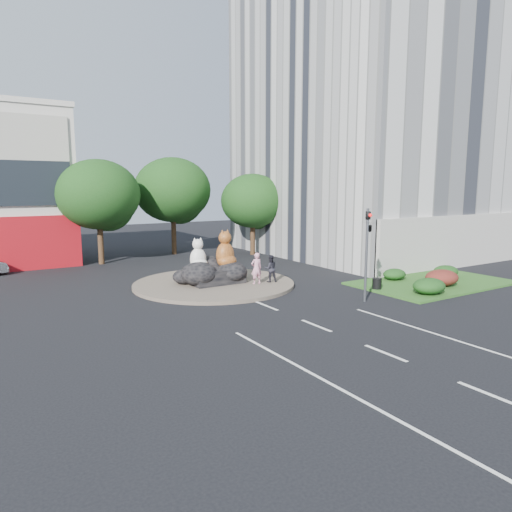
# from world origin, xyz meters

# --- Properties ---
(ground) EXTENTS (120.00, 120.00, 0.00)m
(ground) POSITION_xyz_m (0.00, 0.00, 0.00)
(ground) COLOR black
(ground) RESTS_ON ground
(roundabout_island) EXTENTS (10.00, 10.00, 0.20)m
(roundabout_island) POSITION_xyz_m (0.00, 10.00, 0.10)
(roundabout_island) COLOR brown
(roundabout_island) RESTS_ON ground
(rock_plinth) EXTENTS (3.20, 2.60, 0.90)m
(rock_plinth) POSITION_xyz_m (0.00, 10.00, 0.65)
(rock_plinth) COLOR black
(rock_plinth) RESTS_ON roundabout_island
(office_tower) EXTENTS (20.00, 20.00, 35.00)m
(office_tower) POSITION_xyz_m (20.00, 16.00, 17.50)
(office_tower) COLOR silver
(office_tower) RESTS_ON ground
(grass_verge) EXTENTS (10.00, 6.00, 0.12)m
(grass_verge) POSITION_xyz_m (12.00, 3.00, 0.06)
(grass_verge) COLOR #29541C
(grass_verge) RESTS_ON ground
(tree_left) EXTENTS (6.46, 6.46, 8.27)m
(tree_left) POSITION_xyz_m (-3.93, 22.06, 5.25)
(tree_left) COLOR #382314
(tree_left) RESTS_ON ground
(tree_mid) EXTENTS (6.84, 6.84, 8.76)m
(tree_mid) POSITION_xyz_m (3.07, 24.06, 5.56)
(tree_mid) COLOR #382314
(tree_mid) RESTS_ON ground
(tree_right) EXTENTS (5.70, 5.70, 7.30)m
(tree_right) POSITION_xyz_m (9.07, 20.06, 4.63)
(tree_right) COLOR #382314
(tree_right) RESTS_ON ground
(hedge_near_green) EXTENTS (2.00, 1.60, 0.90)m
(hedge_near_green) POSITION_xyz_m (9.00, 1.00, 0.57)
(hedge_near_green) COLOR #153D13
(hedge_near_green) RESTS_ON grass_verge
(hedge_red) EXTENTS (2.20, 1.76, 0.99)m
(hedge_red) POSITION_xyz_m (11.50, 2.00, 0.61)
(hedge_red) COLOR #471F13
(hedge_red) RESTS_ON grass_verge
(hedge_mid_green) EXTENTS (1.80, 1.44, 0.81)m
(hedge_mid_green) POSITION_xyz_m (14.00, 3.50, 0.53)
(hedge_mid_green) COLOR #153D13
(hedge_mid_green) RESTS_ON grass_verge
(hedge_back_green) EXTENTS (1.60, 1.28, 0.72)m
(hedge_back_green) POSITION_xyz_m (10.50, 4.80, 0.48)
(hedge_back_green) COLOR #153D13
(hedge_back_green) RESTS_ON grass_verge
(traffic_light) EXTENTS (0.44, 1.24, 5.00)m
(traffic_light) POSITION_xyz_m (5.10, 2.00, 3.62)
(traffic_light) COLOR #595B60
(traffic_light) RESTS_ON ground
(street_lamp) EXTENTS (2.34, 0.22, 8.06)m
(street_lamp) POSITION_xyz_m (12.82, 8.00, 4.55)
(street_lamp) COLOR #595B60
(street_lamp) RESTS_ON ground
(cat_white) EXTENTS (1.25, 1.11, 1.95)m
(cat_white) POSITION_xyz_m (-0.96, 10.23, 2.08)
(cat_white) COLOR silver
(cat_white) RESTS_ON rock_plinth
(cat_tabby) EXTENTS (1.75, 1.63, 2.39)m
(cat_tabby) POSITION_xyz_m (0.74, 9.88, 2.29)
(cat_tabby) COLOR #AA6F23
(cat_tabby) RESTS_ON rock_plinth
(kitten_calico) EXTENTS (0.75, 0.75, 0.95)m
(kitten_calico) POSITION_xyz_m (-1.22, 9.14, 0.67)
(kitten_calico) COLOR silver
(kitten_calico) RESTS_ON roundabout_island
(kitten_white) EXTENTS (0.66, 0.67, 0.84)m
(kitten_white) POSITION_xyz_m (1.60, 9.33, 0.62)
(kitten_white) COLOR beige
(kitten_white) RESTS_ON roundabout_island
(pedestrian_pink) EXTENTS (0.74, 0.51, 1.94)m
(pedestrian_pink) POSITION_xyz_m (1.98, 8.16, 1.17)
(pedestrian_pink) COLOR pink
(pedestrian_pink) RESTS_ON roundabout_island
(pedestrian_dark) EXTENTS (0.99, 0.86, 1.71)m
(pedestrian_dark) POSITION_xyz_m (3.02, 8.17, 1.06)
(pedestrian_dark) COLOR black
(pedestrian_dark) RESTS_ON roundabout_island
(litter_bin) EXTENTS (0.60, 0.60, 0.64)m
(litter_bin) POSITION_xyz_m (7.50, 3.49, 0.44)
(litter_bin) COLOR black
(litter_bin) RESTS_ON grass_verge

